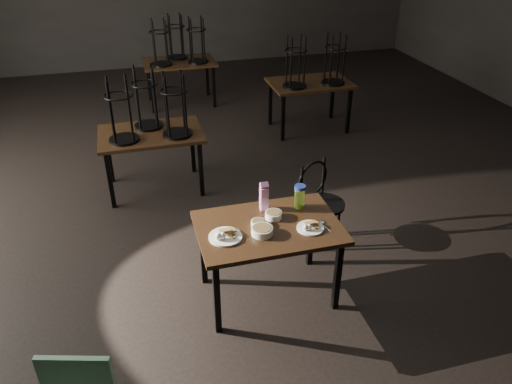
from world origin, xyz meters
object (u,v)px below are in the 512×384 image
object	(u,v)px
main_table	(268,233)
bentwood_chair	(319,197)
juice_carton	(264,197)
water_bottle	(300,196)

from	to	relation	value
main_table	bentwood_chair	world-z (taller)	bentwood_chair
juice_carton	water_bottle	bearing A→B (deg)	-8.32
juice_carton	water_bottle	size ratio (longest dim) A/B	1.27
main_table	water_bottle	size ratio (longest dim) A/B	5.51
juice_carton	bentwood_chair	xyz separation A→B (m)	(0.70, 0.42, -0.35)
water_bottle	bentwood_chair	bearing A→B (deg)	49.81
main_table	bentwood_chair	xyz separation A→B (m)	(0.74, 0.67, -0.15)
main_table	bentwood_chair	size ratio (longest dim) A/B	1.36
water_bottle	bentwood_chair	distance (m)	0.69
bentwood_chair	main_table	bearing A→B (deg)	-162.23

